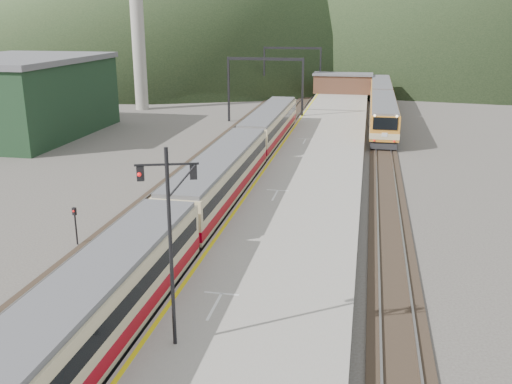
% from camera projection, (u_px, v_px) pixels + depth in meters
% --- Properties ---
extents(track_main, '(2.60, 200.00, 0.23)m').
position_uv_depth(track_main, '(266.00, 149.00, 57.07)').
color(track_main, black).
rests_on(track_main, ground).
extents(track_far, '(2.60, 200.00, 0.23)m').
position_uv_depth(track_far, '(218.00, 147.00, 57.98)').
color(track_far, black).
rests_on(track_far, ground).
extents(track_second, '(2.60, 200.00, 0.23)m').
position_uv_depth(track_second, '(384.00, 154.00, 54.95)').
color(track_second, black).
rests_on(track_second, ground).
extents(platform, '(8.00, 100.00, 1.00)m').
position_uv_depth(platform, '(321.00, 152.00, 54.03)').
color(platform, gray).
rests_on(platform, ground).
extents(gantry_near, '(9.55, 0.25, 8.00)m').
position_uv_depth(gantry_near, '(265.00, 77.00, 70.02)').
color(gantry_near, black).
rests_on(gantry_near, ground).
extents(gantry_far, '(9.55, 0.25, 8.00)m').
position_uv_depth(gantry_far, '(292.00, 62.00, 93.45)').
color(gantry_far, black).
rests_on(gantry_far, ground).
extents(warehouse, '(14.50, 20.50, 8.60)m').
position_uv_depth(warehouse, '(20.00, 96.00, 62.83)').
color(warehouse, '#18311D').
rests_on(warehouse, ground).
extents(station_shed, '(9.40, 4.40, 3.10)m').
position_uv_depth(station_shed, '(343.00, 83.00, 90.92)').
color(station_shed, '#533323').
rests_on(station_shed, platform).
extents(main_train, '(2.90, 59.41, 3.53)m').
position_uv_depth(main_train, '(221.00, 179.00, 39.52)').
color(main_train, '#C7B687').
rests_on(main_train, track_main).
extents(second_train, '(2.87, 39.16, 3.51)m').
position_uv_depth(second_train, '(382.00, 103.00, 73.81)').
color(second_train, orange).
rests_on(second_train, track_second).
extents(signal_mast, '(2.12, 0.79, 7.57)m').
position_uv_depth(signal_mast, '(170.00, 230.00, 20.14)').
color(signal_mast, black).
rests_on(signal_mast, platform).
extents(short_signal_a, '(0.24, 0.20, 2.27)m').
position_uv_depth(short_signal_a, '(54.00, 295.00, 24.25)').
color(short_signal_a, black).
rests_on(short_signal_a, ground).
extents(short_signal_b, '(0.24, 0.19, 2.27)m').
position_uv_depth(short_signal_b, '(210.00, 162.00, 46.18)').
color(short_signal_b, black).
rests_on(short_signal_b, ground).
extents(short_signal_c, '(0.26, 0.22, 2.27)m').
position_uv_depth(short_signal_c, '(75.00, 221.00, 32.98)').
color(short_signal_c, black).
rests_on(short_signal_c, ground).
extents(worker, '(0.73, 0.62, 1.71)m').
position_uv_depth(worker, '(18.00, 339.00, 22.04)').
color(worker, black).
rests_on(worker, ground).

